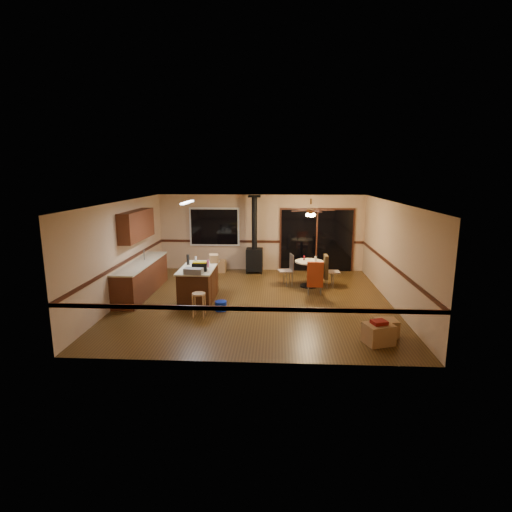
# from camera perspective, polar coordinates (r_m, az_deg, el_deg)

# --- Properties ---
(floor) EXTENTS (7.00, 7.00, 0.00)m
(floor) POSITION_cam_1_polar(r_m,az_deg,el_deg) (10.61, -0.09, -6.42)
(floor) COLOR #4D3315
(floor) RESTS_ON ground
(ceiling) EXTENTS (7.00, 7.00, 0.00)m
(ceiling) POSITION_cam_1_polar(r_m,az_deg,el_deg) (10.10, -0.09, 7.73)
(ceiling) COLOR silver
(ceiling) RESTS_ON ground
(wall_back) EXTENTS (7.00, 0.00, 7.00)m
(wall_back) POSITION_cam_1_polar(r_m,az_deg,el_deg) (13.72, 0.72, 3.34)
(wall_back) COLOR tan
(wall_back) RESTS_ON ground
(wall_front) EXTENTS (7.00, 0.00, 7.00)m
(wall_front) POSITION_cam_1_polar(r_m,az_deg,el_deg) (6.89, -1.70, -5.22)
(wall_front) COLOR tan
(wall_front) RESTS_ON ground
(wall_left) EXTENTS (0.00, 7.00, 7.00)m
(wall_left) POSITION_cam_1_polar(r_m,az_deg,el_deg) (11.04, -18.55, 0.64)
(wall_left) COLOR tan
(wall_left) RESTS_ON ground
(wall_right) EXTENTS (0.00, 7.00, 7.00)m
(wall_right) POSITION_cam_1_polar(r_m,az_deg,el_deg) (10.68, 19.02, 0.25)
(wall_right) COLOR tan
(wall_right) RESTS_ON ground
(chair_rail) EXTENTS (7.00, 7.00, 0.08)m
(chair_rail) POSITION_cam_1_polar(r_m,az_deg,el_deg) (10.34, -0.09, -1.15)
(chair_rail) COLOR #3B190E
(chair_rail) RESTS_ON ground
(window) EXTENTS (1.72, 0.10, 1.32)m
(window) POSITION_cam_1_polar(r_m,az_deg,el_deg) (13.80, -5.96, 4.16)
(window) COLOR black
(window) RESTS_ON ground
(sliding_door) EXTENTS (2.52, 0.10, 2.10)m
(sliding_door) POSITION_cam_1_polar(r_m,az_deg,el_deg) (13.77, 8.64, 2.18)
(sliding_door) COLOR black
(sliding_door) RESTS_ON ground
(lower_cabinets) EXTENTS (0.60, 3.00, 0.86)m
(lower_cabinets) POSITION_cam_1_polar(r_m,az_deg,el_deg) (11.58, -15.99, -3.12)
(lower_cabinets) COLOR #572716
(lower_cabinets) RESTS_ON ground
(countertop) EXTENTS (0.64, 3.04, 0.04)m
(countertop) POSITION_cam_1_polar(r_m,az_deg,el_deg) (11.47, -16.12, -0.94)
(countertop) COLOR beige
(countertop) RESTS_ON lower_cabinets
(upper_cabinets) EXTENTS (0.35, 2.00, 0.80)m
(upper_cabinets) POSITION_cam_1_polar(r_m,az_deg,el_deg) (11.53, -16.67, 4.24)
(upper_cabinets) COLOR #572716
(upper_cabinets) RESTS_ON ground
(kitchen_island) EXTENTS (0.88, 1.68, 0.90)m
(kitchen_island) POSITION_cam_1_polar(r_m,az_deg,el_deg) (10.66, -8.18, -3.91)
(kitchen_island) COLOR #412010
(kitchen_island) RESTS_ON ground
(wood_stove) EXTENTS (0.55, 0.50, 2.52)m
(wood_stove) POSITION_cam_1_polar(r_m,az_deg,el_deg) (13.39, -0.22, 0.64)
(wood_stove) COLOR black
(wood_stove) RESTS_ON ground
(ceiling_fan) EXTENTS (0.24, 0.24, 0.55)m
(ceiling_fan) POSITION_cam_1_polar(r_m,az_deg,el_deg) (11.60, 7.83, 6.22)
(ceiling_fan) COLOR brown
(ceiling_fan) RESTS_ON ceiling
(fluorescent_strip) EXTENTS (0.10, 1.20, 0.04)m
(fluorescent_strip) POSITION_cam_1_polar(r_m,az_deg,el_deg) (10.65, -9.80, 7.55)
(fluorescent_strip) COLOR white
(fluorescent_strip) RESTS_ON ceiling
(toolbox_grey) EXTENTS (0.47, 0.30, 0.14)m
(toolbox_grey) POSITION_cam_1_polar(r_m,az_deg,el_deg) (9.84, -8.92, -2.14)
(toolbox_grey) COLOR slate
(toolbox_grey) RESTS_ON kitchen_island
(toolbox_black) EXTENTS (0.38, 0.21, 0.20)m
(toolbox_black) POSITION_cam_1_polar(r_m,az_deg,el_deg) (10.11, -8.05, -1.57)
(toolbox_black) COLOR black
(toolbox_black) RESTS_ON kitchen_island
(toolbox_yellow_lid) EXTENTS (0.34, 0.19, 0.03)m
(toolbox_yellow_lid) POSITION_cam_1_polar(r_m,az_deg,el_deg) (10.08, -8.07, -0.93)
(toolbox_yellow_lid) COLOR gold
(toolbox_yellow_lid) RESTS_ON toolbox_black
(box_on_island) EXTENTS (0.30, 0.37, 0.22)m
(box_on_island) POSITION_cam_1_polar(r_m,az_deg,el_deg) (11.05, -6.04, -0.34)
(box_on_island) COLOR #A57949
(box_on_island) RESTS_ON kitchen_island
(bottle_dark) EXTENTS (0.08, 0.08, 0.28)m
(bottle_dark) POSITION_cam_1_polar(r_m,az_deg,el_deg) (10.83, -9.68, -0.52)
(bottle_dark) COLOR black
(bottle_dark) RESTS_ON kitchen_island
(bottle_pink) EXTENTS (0.07, 0.07, 0.19)m
(bottle_pink) POSITION_cam_1_polar(r_m,az_deg,el_deg) (10.48, -6.88, -1.08)
(bottle_pink) COLOR #D84C8C
(bottle_pink) RESTS_ON kitchen_island
(bottle_white) EXTENTS (0.07, 0.07, 0.19)m
(bottle_white) POSITION_cam_1_polar(r_m,az_deg,el_deg) (10.97, -8.60, -0.57)
(bottle_white) COLOR white
(bottle_white) RESTS_ON kitchen_island
(bar_stool) EXTENTS (0.39, 0.39, 0.57)m
(bar_stool) POSITION_cam_1_polar(r_m,az_deg,el_deg) (9.52, -8.16, -6.90)
(bar_stool) COLOR tan
(bar_stool) RESTS_ON floor
(blue_bucket) EXTENTS (0.38, 0.38, 0.24)m
(blue_bucket) POSITION_cam_1_polar(r_m,az_deg,el_deg) (9.89, -5.04, -7.11)
(blue_bucket) COLOR #0D29C3
(blue_bucket) RESTS_ON floor
(dining_table) EXTENTS (0.83, 0.83, 0.78)m
(dining_table) POSITION_cam_1_polar(r_m,az_deg,el_deg) (11.88, 7.60, -1.89)
(dining_table) COLOR black
(dining_table) RESTS_ON ground
(glass_red) EXTENTS (0.07, 0.07, 0.14)m
(glass_red) POSITION_cam_1_polar(r_m,az_deg,el_deg) (11.89, 6.88, -0.26)
(glass_red) COLOR #590C14
(glass_red) RESTS_ON dining_table
(glass_cream) EXTENTS (0.09, 0.09, 0.15)m
(glass_cream) POSITION_cam_1_polar(r_m,az_deg,el_deg) (11.77, 8.53, -0.40)
(glass_cream) COLOR beige
(glass_cream) RESTS_ON dining_table
(chair_left) EXTENTS (0.48, 0.48, 0.51)m
(chair_left) POSITION_cam_1_polar(r_m,az_deg,el_deg) (11.95, 4.71, -1.44)
(chair_left) COLOR gray
(chair_left) RESTS_ON ground
(chair_near) EXTENTS (0.44, 0.48, 0.70)m
(chair_near) POSITION_cam_1_polar(r_m,az_deg,el_deg) (11.02, 8.44, -2.63)
(chair_near) COLOR gray
(chair_near) RESTS_ON ground
(chair_right) EXTENTS (0.46, 0.44, 0.70)m
(chair_right) POSITION_cam_1_polar(r_m,az_deg,el_deg) (11.97, 10.06, -1.53)
(chair_right) COLOR gray
(chair_right) RESTS_ON ground
(box_under_window) EXTENTS (0.50, 0.40, 0.40)m
(box_under_window) POSITION_cam_1_polar(r_m,az_deg,el_deg) (13.67, -5.38, -1.45)
(box_under_window) COLOR #A57949
(box_under_window) RESTS_ON floor
(box_corner_a) EXTENTS (0.65, 0.60, 0.40)m
(box_corner_a) POSITION_cam_1_polar(r_m,az_deg,el_deg) (8.38, 17.08, -10.57)
(box_corner_a) COLOR #A57949
(box_corner_a) RESTS_ON floor
(box_corner_b) EXTENTS (0.48, 0.42, 0.36)m
(box_corner_b) POSITION_cam_1_polar(r_m,az_deg,el_deg) (8.79, 18.09, -9.74)
(box_corner_b) COLOR #A57949
(box_corner_b) RESTS_ON floor
(box_small_red) EXTENTS (0.34, 0.31, 0.08)m
(box_small_red) POSITION_cam_1_polar(r_m,az_deg,el_deg) (8.29, 17.19, -9.03)
(box_small_red) COLOR maroon
(box_small_red) RESTS_ON box_corner_a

